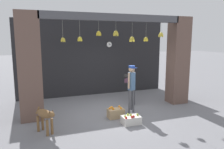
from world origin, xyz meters
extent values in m
plane|color=slate|center=(0.00, 0.00, 0.00)|extent=(60.00, 60.00, 0.00)
cube|color=#232326|center=(0.00, 2.73, 1.69)|extent=(6.83, 0.12, 3.39)
cube|color=brown|center=(-2.77, 0.30, 1.69)|extent=(0.70, 0.60, 3.39)
cube|color=brown|center=(2.77, 0.30, 1.69)|extent=(0.70, 0.60, 3.39)
cube|color=#4C4C51|center=(0.00, 0.12, 3.27)|extent=(4.93, 0.24, 0.24)
cylinder|color=#B2AD99|center=(-1.74, 0.11, 2.87)|extent=(0.01, 0.01, 0.55)
ellipsoid|color=gold|center=(-1.70, 0.11, 2.53)|extent=(0.10, 0.06, 0.16)
ellipsoid|color=gold|center=(-1.73, 0.15, 2.53)|extent=(0.07, 0.10, 0.16)
ellipsoid|color=gold|center=(-1.77, 0.13, 2.53)|extent=(0.10, 0.08, 0.17)
ellipsoid|color=gold|center=(-1.77, 0.09, 2.53)|extent=(0.10, 0.08, 0.17)
ellipsoid|color=gold|center=(-1.73, 0.07, 2.53)|extent=(0.07, 0.10, 0.16)
cylinder|color=#B2AD99|center=(-1.21, 0.12, 2.89)|extent=(0.01, 0.01, 0.52)
ellipsoid|color=yellow|center=(-1.16, 0.12, 2.55)|extent=(0.11, 0.06, 0.16)
ellipsoid|color=yellow|center=(-1.18, 0.15, 2.55)|extent=(0.09, 0.10, 0.17)
ellipsoid|color=yellow|center=(-1.23, 0.15, 2.55)|extent=(0.09, 0.10, 0.17)
ellipsoid|color=yellow|center=(-1.25, 0.12, 2.55)|extent=(0.11, 0.06, 0.16)
ellipsoid|color=yellow|center=(-1.23, 0.08, 2.55)|extent=(0.09, 0.10, 0.17)
ellipsoid|color=yellow|center=(-1.18, 0.08, 2.55)|extent=(0.09, 0.10, 0.17)
cylinder|color=#B2AD99|center=(-0.56, 0.15, 2.98)|extent=(0.01, 0.01, 0.33)
ellipsoid|color=yellow|center=(-0.51, 0.15, 2.74)|extent=(0.12, 0.06, 0.18)
ellipsoid|color=yellow|center=(-0.56, 0.20, 2.74)|extent=(0.06, 0.12, 0.18)
ellipsoid|color=yellow|center=(-0.60, 0.15, 2.74)|extent=(0.12, 0.06, 0.18)
ellipsoid|color=yellow|center=(-0.56, 0.11, 2.74)|extent=(0.06, 0.12, 0.18)
cylinder|color=#B2AD99|center=(0.04, 0.13, 2.99)|extent=(0.01, 0.01, 0.31)
ellipsoid|color=gold|center=(0.09, 0.13, 2.74)|extent=(0.13, 0.07, 0.21)
ellipsoid|color=gold|center=(0.05, 0.18, 2.74)|extent=(0.09, 0.13, 0.21)
ellipsoid|color=gold|center=(0.00, 0.16, 2.74)|extent=(0.13, 0.11, 0.22)
ellipsoid|color=gold|center=(0.00, 0.10, 2.74)|extent=(0.13, 0.11, 0.22)
ellipsoid|color=gold|center=(0.05, 0.08, 2.74)|extent=(0.09, 0.13, 0.21)
cylinder|color=#B2AD99|center=(0.63, 0.10, 2.89)|extent=(0.01, 0.01, 0.51)
ellipsoid|color=gold|center=(0.68, 0.10, 2.54)|extent=(0.13, 0.07, 0.21)
ellipsoid|color=gold|center=(0.65, 0.15, 2.54)|extent=(0.09, 0.13, 0.21)
ellipsoid|color=gold|center=(0.59, 0.13, 2.54)|extent=(0.13, 0.11, 0.22)
ellipsoid|color=gold|center=(0.59, 0.07, 2.54)|extent=(0.13, 0.11, 0.22)
ellipsoid|color=gold|center=(0.65, 0.05, 2.54)|extent=(0.09, 0.13, 0.21)
cylinder|color=#B2AD99|center=(1.21, 0.16, 2.88)|extent=(0.01, 0.01, 0.53)
ellipsoid|color=yellow|center=(1.26, 0.16, 2.54)|extent=(0.11, 0.06, 0.18)
ellipsoid|color=yellow|center=(1.24, 0.19, 2.54)|extent=(0.10, 0.10, 0.19)
ellipsoid|color=yellow|center=(1.20, 0.20, 2.54)|extent=(0.08, 0.11, 0.18)
ellipsoid|color=yellow|center=(1.17, 0.18, 2.54)|extent=(0.11, 0.09, 0.18)
ellipsoid|color=yellow|center=(1.17, 0.14, 2.54)|extent=(0.11, 0.09, 0.18)
ellipsoid|color=yellow|center=(1.20, 0.11, 2.54)|extent=(0.08, 0.11, 0.18)
ellipsoid|color=yellow|center=(1.24, 0.12, 2.54)|extent=(0.10, 0.10, 0.19)
cylinder|color=#B2AD99|center=(1.79, 0.08, 2.97)|extent=(0.01, 0.01, 0.35)
ellipsoid|color=yellow|center=(1.84, 0.08, 2.71)|extent=(0.13, 0.07, 0.20)
ellipsoid|color=yellow|center=(1.81, 0.13, 2.71)|extent=(0.09, 0.13, 0.21)
ellipsoid|color=yellow|center=(1.75, 0.11, 2.71)|extent=(0.12, 0.11, 0.21)
ellipsoid|color=yellow|center=(1.75, 0.05, 2.71)|extent=(0.12, 0.11, 0.21)
ellipsoid|color=yellow|center=(1.81, 0.03, 2.71)|extent=(0.09, 0.13, 0.21)
ellipsoid|color=brown|center=(-2.46, -0.91, 0.55)|extent=(0.50, 0.63, 0.24)
cylinder|color=brown|center=(-2.28, -1.07, 0.22)|extent=(0.07, 0.07, 0.45)
cylinder|color=brown|center=(-2.41, -1.14, 0.22)|extent=(0.07, 0.07, 0.45)
cylinder|color=brown|center=(-2.50, -0.68, 0.22)|extent=(0.07, 0.07, 0.45)
cylinder|color=brown|center=(-2.63, -0.75, 0.22)|extent=(0.07, 0.07, 0.45)
ellipsoid|color=brown|center=(-2.29, -1.19, 0.61)|extent=(0.24, 0.26, 0.16)
cone|color=brown|center=(-2.25, -1.17, 0.69)|extent=(0.05, 0.05, 0.07)
cone|color=brown|center=(-2.34, -1.22, 0.69)|extent=(0.05, 0.05, 0.07)
cylinder|color=brown|center=(-2.62, -0.62, 0.58)|extent=(0.13, 0.19, 0.24)
cylinder|color=#56565B|center=(0.55, -0.20, 0.41)|extent=(0.11, 0.11, 0.82)
cylinder|color=#56565B|center=(0.42, -0.26, 0.41)|extent=(0.11, 0.11, 0.82)
cube|color=#4C7099|center=(0.48, -0.23, 1.12)|extent=(0.25, 0.24, 0.61)
cylinder|color=tan|center=(0.61, -0.18, 1.16)|extent=(0.06, 0.06, 0.54)
cylinder|color=tan|center=(0.36, -0.29, 1.16)|extent=(0.06, 0.06, 0.54)
sphere|color=tan|center=(0.48, -0.23, 1.54)|extent=(0.21, 0.21, 0.21)
cylinder|color=#234299|center=(0.48, -0.23, 1.62)|extent=(0.22, 0.22, 0.07)
cube|color=#234299|center=(0.53, -0.33, 1.59)|extent=(0.21, 0.18, 0.01)
cylinder|color=#424247|center=(0.83, 0.59, 0.43)|extent=(0.11, 0.11, 0.85)
cylinder|color=#424247|center=(0.97, 0.58, 0.43)|extent=(0.11, 0.11, 0.85)
cube|color=#754760|center=(0.92, 0.88, 0.93)|extent=(0.26, 0.64, 0.32)
sphere|color=black|center=(0.95, 1.27, 1.01)|extent=(0.21, 0.21, 0.21)
cube|color=tan|center=(-0.20, -0.50, 0.15)|extent=(0.53, 0.33, 0.30)
sphere|color=orange|center=(-0.29, -0.38, 0.33)|extent=(0.07, 0.07, 0.07)
sphere|color=orange|center=(-0.03, -0.38, 0.33)|extent=(0.07, 0.07, 0.07)
sphere|color=orange|center=(-0.31, -0.54, 0.33)|extent=(0.07, 0.07, 0.07)
sphere|color=orange|center=(-0.40, -0.47, 0.33)|extent=(0.07, 0.07, 0.07)
sphere|color=orange|center=(-0.06, -0.58, 0.33)|extent=(0.07, 0.07, 0.07)
sphere|color=orange|center=(-0.33, -0.38, 0.33)|extent=(0.07, 0.07, 0.07)
cube|color=silver|center=(0.04, -1.16, 0.12)|extent=(0.55, 0.38, 0.24)
sphere|color=#99B238|center=(0.25, -1.18, 0.28)|extent=(0.07, 0.07, 0.07)
sphere|color=#99B238|center=(-0.16, -1.17, 0.28)|extent=(0.07, 0.07, 0.07)
sphere|color=red|center=(0.06, -1.28, 0.28)|extent=(0.07, 0.07, 0.07)
sphere|color=red|center=(-0.19, -1.30, 0.28)|extent=(0.07, 0.07, 0.07)
sphere|color=#99B238|center=(-0.02, -1.06, 0.28)|extent=(0.07, 0.07, 0.07)
sphere|color=red|center=(0.00, -1.30, 0.28)|extent=(0.07, 0.07, 0.07)
sphere|color=#99B238|center=(0.04, -1.12, 0.28)|extent=(0.07, 0.07, 0.07)
cylinder|color=silver|center=(0.34, -0.52, 0.10)|extent=(0.08, 0.08, 0.21)
cylinder|color=black|center=(0.34, -0.52, 0.22)|extent=(0.04, 0.04, 0.02)
cylinder|color=black|center=(0.70, 2.66, 2.30)|extent=(0.26, 0.01, 0.26)
cylinder|color=white|center=(0.70, 2.65, 2.30)|extent=(0.24, 0.02, 0.24)
cube|color=black|center=(0.70, 2.63, 2.32)|extent=(0.01, 0.01, 0.07)
cube|color=black|center=(0.73, 2.63, 2.30)|extent=(0.09, 0.01, 0.01)
camera|label=1|loc=(-2.70, -6.88, 2.58)|focal=35.00mm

